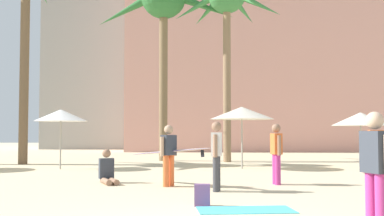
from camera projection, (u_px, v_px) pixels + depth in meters
hotel_pink at (255, 39)px, 39.17m from camera, size 19.84×8.14×17.79m
palm_tree_center at (227, 6)px, 23.67m from camera, size 5.32×4.99×9.04m
palm_tree_right at (164, 5)px, 24.68m from camera, size 7.13×7.25×9.46m
cafe_umbrella_0 at (242, 113)px, 19.09m from camera, size 2.52×2.52×2.41m
cafe_umbrella_2 at (61, 115)px, 18.82m from camera, size 2.04×2.04×2.30m
cafe_umbrella_3 at (361, 119)px, 19.08m from camera, size 2.27×2.27×2.19m
beach_towel at (245, 210)px, 8.85m from camera, size 1.80×1.02×0.01m
backpack at (202, 195)px, 9.37m from camera, size 0.31×0.25×0.42m
person_far_right at (169, 152)px, 12.91m from camera, size 2.43×2.26×1.61m
person_near_right at (217, 153)px, 11.73m from camera, size 0.28×0.61×1.67m
person_near_left at (276, 151)px, 13.26m from camera, size 0.28×0.61×1.65m
person_mid_center at (376, 148)px, 14.23m from camera, size 0.60×0.25×1.74m
person_mid_right at (108, 172)px, 13.53m from camera, size 0.72×1.05×0.94m
person_mid_left at (376, 168)px, 6.57m from camera, size 0.33×0.60×1.69m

